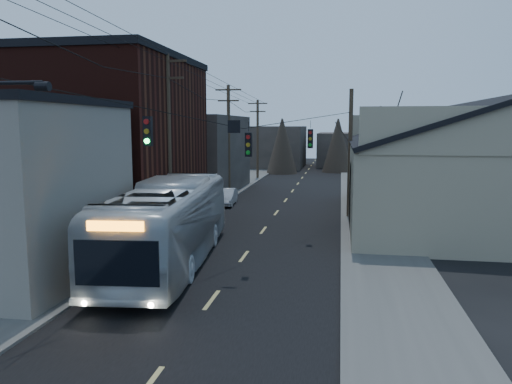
# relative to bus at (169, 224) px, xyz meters

# --- Properties ---
(road_surface) EXTENTS (9.00, 110.00, 0.02)m
(road_surface) POSITION_rel_bus_xyz_m (3.00, 17.88, -1.84)
(road_surface) COLOR black
(road_surface) RESTS_ON ground
(sidewalk_left) EXTENTS (4.00, 110.00, 0.12)m
(sidewalk_left) POSITION_rel_bus_xyz_m (-3.50, 17.88, -1.79)
(sidewalk_left) COLOR #474744
(sidewalk_left) RESTS_ON ground
(sidewalk_right) EXTENTS (4.00, 110.00, 0.12)m
(sidewalk_right) POSITION_rel_bus_xyz_m (9.50, 17.88, -1.79)
(sidewalk_right) COLOR #474744
(sidewalk_right) RESTS_ON ground
(building_brick) EXTENTS (10.00, 12.00, 10.00)m
(building_brick) POSITION_rel_bus_xyz_m (-7.00, 7.88, 3.15)
(building_brick) COLOR black
(building_brick) RESTS_ON ground
(building_left_far) EXTENTS (9.00, 14.00, 7.00)m
(building_left_far) POSITION_rel_bus_xyz_m (-6.50, 23.88, 1.65)
(building_left_far) COLOR #312B27
(building_left_far) RESTS_ON ground
(warehouse) EXTENTS (16.16, 20.60, 7.73)m
(warehouse) POSITION_rel_bus_xyz_m (16.00, 12.88, 0.85)
(warehouse) COLOR gray
(warehouse) RESTS_ON ground
(building_far_left) EXTENTS (10.00, 12.00, 6.00)m
(building_far_left) POSITION_rel_bus_xyz_m (-3.00, 52.88, 1.15)
(building_far_left) COLOR #312B27
(building_far_left) RESTS_ON ground
(building_far_right) EXTENTS (12.00, 14.00, 5.00)m
(building_far_right) POSITION_rel_bus_xyz_m (10.00, 57.88, 0.65)
(building_far_right) COLOR #312B27
(building_far_right) RESTS_ON ground
(bare_tree) EXTENTS (0.40, 0.40, 7.20)m
(bare_tree) POSITION_rel_bus_xyz_m (9.50, 7.88, 1.75)
(bare_tree) COLOR black
(bare_tree) RESTS_ON ground
(utility_lines) EXTENTS (11.24, 45.28, 10.50)m
(utility_lines) POSITION_rel_bus_xyz_m (-0.11, 12.02, 3.11)
(utility_lines) COLOR #382B1E
(utility_lines) RESTS_ON ground
(bus) EXTENTS (4.34, 13.51, 3.70)m
(bus) POSITION_rel_bus_xyz_m (0.00, 0.00, 0.00)
(bus) COLOR #B1B8BE
(bus) RESTS_ON ground
(parked_car) EXTENTS (1.65, 3.98, 1.28)m
(parked_car) POSITION_rel_bus_xyz_m (-1.30, 16.70, -1.21)
(parked_car) COLOR #ACAFB4
(parked_car) RESTS_ON ground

